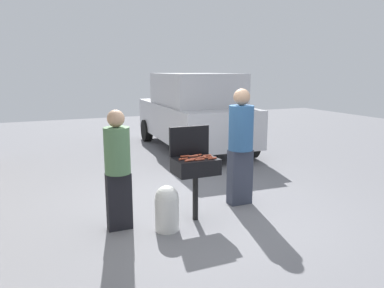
{
  "coord_description": "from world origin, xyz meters",
  "views": [
    {
      "loc": [
        -2.24,
        -4.79,
        2.11
      ],
      "look_at": [
        -0.03,
        0.31,
        1.0
      ],
      "focal_mm": 34.82,
      "sensor_mm": 36.0,
      "label": 1
    }
  ],
  "objects_px": {
    "hot_dog_10": "(183,159)",
    "parked_minivan": "(194,111)",
    "propane_tank": "(167,207)",
    "hot_dog_0": "(212,158)",
    "hot_dog_5": "(208,157)",
    "hot_dog_7": "(185,156)",
    "hot_dog_6": "(190,160)",
    "bbq_grill": "(195,168)",
    "hot_dog_11": "(195,159)",
    "hot_dog_9": "(197,155)",
    "hot_dog_1": "(200,159)",
    "person_left": "(118,166)",
    "hot_dog_3": "(202,157)",
    "hot_dog_8": "(207,156)",
    "hot_dog_2": "(193,156)",
    "hot_dog_4": "(189,160)",
    "person_right": "(241,143)"
  },
  "relations": [
    {
      "from": "hot_dog_9",
      "to": "hot_dog_11",
      "type": "height_order",
      "value": "same"
    },
    {
      "from": "hot_dog_1",
      "to": "hot_dog_2",
      "type": "relative_size",
      "value": 1.0
    },
    {
      "from": "hot_dog_11",
      "to": "hot_dog_8",
      "type": "bearing_deg",
      "value": 24.67
    },
    {
      "from": "hot_dog_4",
      "to": "hot_dog_6",
      "type": "distance_m",
      "value": 0.04
    },
    {
      "from": "hot_dog_2",
      "to": "hot_dog_3",
      "type": "xyz_separation_m",
      "value": [
        0.08,
        -0.11,
        0.0
      ]
    },
    {
      "from": "hot_dog_1",
      "to": "hot_dog_2",
      "type": "distance_m",
      "value": 0.22
    },
    {
      "from": "person_right",
      "to": "parked_minivan",
      "type": "relative_size",
      "value": 0.41
    },
    {
      "from": "bbq_grill",
      "to": "hot_dog_6",
      "type": "height_order",
      "value": "hot_dog_6"
    },
    {
      "from": "hot_dog_5",
      "to": "hot_dog_10",
      "type": "bearing_deg",
      "value": 171.03
    },
    {
      "from": "hot_dog_1",
      "to": "hot_dog_6",
      "type": "relative_size",
      "value": 1.0
    },
    {
      "from": "hot_dog_10",
      "to": "parked_minivan",
      "type": "xyz_separation_m",
      "value": [
        2.12,
        4.47,
        0.11
      ]
    },
    {
      "from": "bbq_grill",
      "to": "propane_tank",
      "type": "distance_m",
      "value": 0.68
    },
    {
      "from": "propane_tank",
      "to": "parked_minivan",
      "type": "bearing_deg",
      "value": 62.38
    },
    {
      "from": "hot_dog_6",
      "to": "hot_dog_9",
      "type": "relative_size",
      "value": 1.0
    },
    {
      "from": "hot_dog_0",
      "to": "hot_dog_10",
      "type": "distance_m",
      "value": 0.4
    },
    {
      "from": "hot_dog_5",
      "to": "hot_dog_9",
      "type": "distance_m",
      "value": 0.2
    },
    {
      "from": "person_left",
      "to": "hot_dog_11",
      "type": "bearing_deg",
      "value": -9.27
    },
    {
      "from": "hot_dog_1",
      "to": "parked_minivan",
      "type": "distance_m",
      "value": 4.98
    },
    {
      "from": "hot_dog_4",
      "to": "propane_tank",
      "type": "bearing_deg",
      "value": -171.36
    },
    {
      "from": "propane_tank",
      "to": "hot_dog_7",
      "type": "bearing_deg",
      "value": 38.06
    },
    {
      "from": "propane_tank",
      "to": "person_right",
      "type": "relative_size",
      "value": 0.34
    },
    {
      "from": "hot_dog_8",
      "to": "hot_dog_9",
      "type": "relative_size",
      "value": 1.0
    },
    {
      "from": "hot_dog_7",
      "to": "hot_dog_6",
      "type": "bearing_deg",
      "value": -92.4
    },
    {
      "from": "propane_tank",
      "to": "hot_dog_0",
      "type": "bearing_deg",
      "value": 3.13
    },
    {
      "from": "hot_dog_5",
      "to": "hot_dog_4",
      "type": "bearing_deg",
      "value": -169.83
    },
    {
      "from": "hot_dog_0",
      "to": "hot_dog_1",
      "type": "distance_m",
      "value": 0.18
    },
    {
      "from": "hot_dog_8",
      "to": "hot_dog_9",
      "type": "height_order",
      "value": "same"
    },
    {
      "from": "hot_dog_4",
      "to": "hot_dog_11",
      "type": "bearing_deg",
      "value": 29.5
    },
    {
      "from": "hot_dog_3",
      "to": "hot_dog_10",
      "type": "distance_m",
      "value": 0.27
    },
    {
      "from": "parked_minivan",
      "to": "person_left",
      "type": "bearing_deg",
      "value": 58.08
    },
    {
      "from": "hot_dog_5",
      "to": "parked_minivan",
      "type": "height_order",
      "value": "parked_minivan"
    },
    {
      "from": "person_left",
      "to": "parked_minivan",
      "type": "xyz_separation_m",
      "value": [
        2.99,
        4.33,
        0.15
      ]
    },
    {
      "from": "bbq_grill",
      "to": "hot_dog_0",
      "type": "xyz_separation_m",
      "value": [
        0.19,
        -0.14,
        0.15
      ]
    },
    {
      "from": "hot_dog_1",
      "to": "person_left",
      "type": "bearing_deg",
      "value": 166.27
    },
    {
      "from": "hot_dog_11",
      "to": "person_left",
      "type": "relative_size",
      "value": 0.08
    },
    {
      "from": "hot_dog_2",
      "to": "person_left",
      "type": "relative_size",
      "value": 0.08
    },
    {
      "from": "person_right",
      "to": "hot_dog_1",
      "type": "bearing_deg",
      "value": 33.15
    },
    {
      "from": "hot_dog_6",
      "to": "person_left",
      "type": "bearing_deg",
      "value": 166.85
    },
    {
      "from": "hot_dog_2",
      "to": "propane_tank",
      "type": "xyz_separation_m",
      "value": [
        -0.5,
        -0.26,
        -0.59
      ]
    },
    {
      "from": "hot_dog_10",
      "to": "parked_minivan",
      "type": "bearing_deg",
      "value": 64.64
    },
    {
      "from": "hot_dog_5",
      "to": "hot_dog_3",
      "type": "bearing_deg",
      "value": 151.14
    },
    {
      "from": "hot_dog_5",
      "to": "hot_dog_6",
      "type": "bearing_deg",
      "value": -175.09
    },
    {
      "from": "bbq_grill",
      "to": "hot_dog_11",
      "type": "bearing_deg",
      "value": -120.18
    },
    {
      "from": "hot_dog_8",
      "to": "bbq_grill",
      "type": "bearing_deg",
      "value": -167.7
    },
    {
      "from": "hot_dog_7",
      "to": "hot_dog_8",
      "type": "bearing_deg",
      "value": -14.76
    },
    {
      "from": "hot_dog_1",
      "to": "hot_dog_3",
      "type": "relative_size",
      "value": 1.0
    },
    {
      "from": "hot_dog_6",
      "to": "propane_tank",
      "type": "relative_size",
      "value": 0.21
    },
    {
      "from": "person_right",
      "to": "hot_dog_2",
      "type": "bearing_deg",
      "value": 21.17
    },
    {
      "from": "person_left",
      "to": "hot_dog_6",
      "type": "bearing_deg",
      "value": -11.99
    },
    {
      "from": "hot_dog_3",
      "to": "hot_dog_1",
      "type": "bearing_deg",
      "value": -124.42
    }
  ]
}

